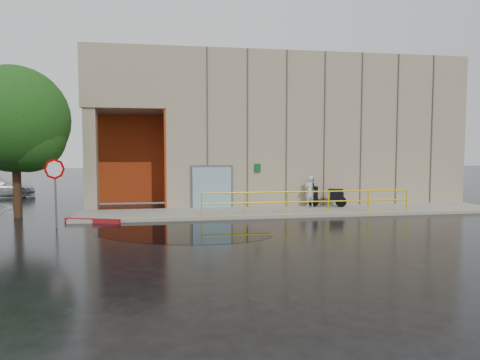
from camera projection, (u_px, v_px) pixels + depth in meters
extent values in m
plane|color=black|center=(222.00, 234.00, 15.32)|extent=(120.00, 120.00, 0.00)
cube|color=gray|center=(294.00, 211.00, 20.37)|extent=(20.00, 3.00, 0.15)
cube|color=gray|center=(296.00, 134.00, 26.82)|extent=(16.00, 10.00, 8.00)
cube|color=gray|center=(132.00, 90.00, 25.08)|extent=(4.00, 10.00, 3.00)
cube|color=gray|center=(91.00, 160.00, 20.58)|extent=(0.60, 0.60, 5.00)
cube|color=#AB2C0F|center=(131.00, 159.00, 23.88)|extent=(3.80, 0.15, 4.90)
cube|color=#AB2C0F|center=(166.00, 160.00, 22.46)|extent=(0.10, 3.50, 4.90)
cube|color=#88ACBA|center=(212.00, 188.00, 21.07)|extent=(1.90, 0.10, 2.00)
cube|color=#5C5D61|center=(212.00, 187.00, 21.14)|extent=(2.10, 0.06, 2.20)
cube|color=#0B4F1C|center=(257.00, 168.00, 21.42)|extent=(0.32, 0.04, 0.42)
cylinder|color=yellow|center=(308.00, 192.00, 19.01)|extent=(9.50, 0.06, 0.06)
cylinder|color=yellow|center=(308.00, 202.00, 19.04)|extent=(9.50, 0.06, 0.06)
imported|color=silver|center=(310.00, 192.00, 21.34)|extent=(0.67, 0.56, 1.55)
cylinder|color=black|center=(313.00, 201.00, 21.45)|extent=(0.55, 0.24, 0.54)
cylinder|color=black|center=(341.00, 202.00, 21.33)|extent=(0.55, 0.24, 0.54)
cylinder|color=#5C5D61|center=(56.00, 198.00, 16.45)|extent=(0.07, 0.07, 2.32)
cylinder|color=#B50100|center=(55.00, 169.00, 16.34)|extent=(0.64, 0.54, 0.80)
cylinder|color=white|center=(54.00, 169.00, 16.32)|extent=(0.49, 0.41, 0.63)
cube|color=maroon|center=(92.00, 221.00, 17.59)|extent=(2.33, 0.94, 0.18)
cube|color=black|center=(181.00, 232.00, 15.56)|extent=(7.65, 6.11, 0.01)
cylinder|color=#322010|center=(17.00, 184.00, 18.95)|extent=(0.36, 0.36, 2.95)
sphere|color=#1E5315|center=(15.00, 119.00, 18.75)|extent=(4.68, 4.68, 4.68)
sphere|color=#1E5315|center=(27.00, 135.00, 18.73)|extent=(3.27, 3.27, 3.27)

